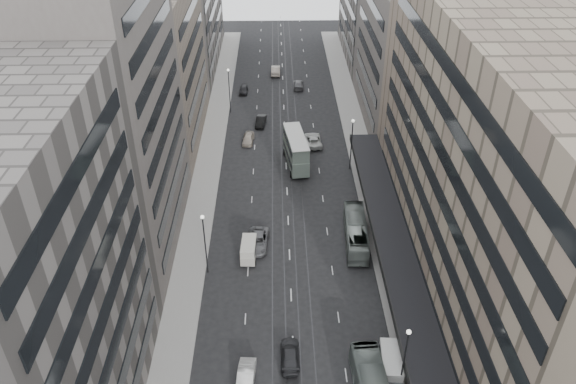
{
  "coord_description": "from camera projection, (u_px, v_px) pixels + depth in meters",
  "views": [
    {
      "loc": [
        -1.39,
        -37.86,
        44.76
      ],
      "look_at": [
        -0.06,
        20.41,
        5.62
      ],
      "focal_mm": 35.0,
      "sensor_mm": 36.0,
      "label": 1
    }
  ],
  "objects": [
    {
      "name": "sedan_3",
      "position": [
        290.0,
        355.0,
        55.17
      ],
      "size": [
        1.95,
        4.76,
        1.38
      ],
      "primitive_type": "imported",
      "rotation": [
        0.0,
        0.0,
        3.14
      ],
      "color": "#272729",
      "rests_on": "ground"
    },
    {
      "name": "sedan_8",
      "position": [
        244.0,
        89.0,
        108.76
      ],
      "size": [
        1.7,
        3.95,
        1.33
      ],
      "primitive_type": "imported",
      "rotation": [
        0.0,
        0.0,
        -0.03
      ],
      "color": "#242326",
      "rests_on": "ground"
    },
    {
      "name": "panel_van",
      "position": [
        249.0,
        250.0,
        67.56
      ],
      "size": [
        2.04,
        3.91,
        2.41
      ],
      "rotation": [
        0.0,
        0.0,
        -0.05
      ],
      "color": "#B8B3A6",
      "rests_on": "ground"
    },
    {
      "name": "lamp_left_near",
      "position": [
        204.0,
        238.0,
        63.28
      ],
      "size": [
        0.44,
        0.44,
        8.32
      ],
      "color": "#262628",
      "rests_on": "ground"
    },
    {
      "name": "building_right_mid",
      "position": [
        413.0,
        53.0,
        93.28
      ],
      "size": [
        15.0,
        28.0,
        24.0
      ],
      "primitive_type": "cube",
      "color": "#504A45",
      "rests_on": "ground"
    },
    {
      "name": "building_left_c",
      "position": [
        147.0,
        66.0,
        87.21
      ],
      "size": [
        15.0,
        28.0,
        25.0
      ],
      "primitive_type": "cube",
      "color": "#6B6053",
      "rests_on": "ground"
    },
    {
      "name": "building_left_a",
      "position": [
        4.0,
        306.0,
        40.99
      ],
      "size": [
        15.0,
        28.0,
        30.0
      ],
      "primitive_type": "cube",
      "color": "#68625E",
      "rests_on": "ground"
    },
    {
      "name": "sidewalk_right",
      "position": [
        363.0,
        160.0,
        87.71
      ],
      "size": [
        4.0,
        125.0,
        0.15
      ],
      "primitive_type": "cube",
      "color": "gray",
      "rests_on": "ground"
    },
    {
      "name": "bus_far",
      "position": [
        356.0,
        232.0,
        70.17
      ],
      "size": [
        3.1,
        10.81,
        2.98
      ],
      "primitive_type": "imported",
      "rotation": [
        0.0,
        0.0,
        3.09
      ],
      "color": "gray",
      "rests_on": "ground"
    },
    {
      "name": "sedan_9",
      "position": [
        276.0,
        70.0,
        116.52
      ],
      "size": [
        1.83,
        5.12,
        1.68
      ],
      "primitive_type": "imported",
      "rotation": [
        0.0,
        0.0,
        3.13
      ],
      "color": "#B2A394",
      "rests_on": "ground"
    },
    {
      "name": "lamp_right_far",
      "position": [
        352.0,
        138.0,
        82.74
      ],
      "size": [
        0.44,
        0.44,
        8.32
      ],
      "color": "#262628",
      "rests_on": "ground"
    },
    {
      "name": "building_left_b",
      "position": [
        96.0,
        117.0,
        62.29
      ],
      "size": [
        15.0,
        26.0,
        34.0
      ],
      "primitive_type": "cube",
      "color": "#504A45",
      "rests_on": "ground"
    },
    {
      "name": "ground",
      "position": [
        293.0,
        351.0,
        56.4
      ],
      "size": [
        220.0,
        220.0,
        0.0
      ],
      "primitive_type": "plane",
      "color": "black",
      "rests_on": "ground"
    },
    {
      "name": "sedan_4",
      "position": [
        248.0,
        138.0,
        92.13
      ],
      "size": [
        2.06,
        4.41,
        1.46
      ],
      "primitive_type": "imported",
      "rotation": [
        0.0,
        0.0,
        -0.08
      ],
      "color": "#A89A8B",
      "rests_on": "ground"
    },
    {
      "name": "sedan_1",
      "position": [
        246.0,
        378.0,
        52.8
      ],
      "size": [
        1.94,
        4.63,
        1.49
      ],
      "primitive_type": "imported",
      "rotation": [
        0.0,
        0.0,
        -0.08
      ],
      "color": "silver",
      "rests_on": "ground"
    },
    {
      "name": "lamp_right_near",
      "position": [
        405.0,
        355.0,
        49.53
      ],
      "size": [
        0.44,
        0.44,
        8.32
      ],
      "color": "#262628",
      "rests_on": "ground"
    },
    {
      "name": "sedan_5",
      "position": [
        261.0,
        121.0,
        97.35
      ],
      "size": [
        2.02,
        4.52,
        1.44
      ],
      "primitive_type": "imported",
      "rotation": [
        0.0,
        0.0,
        -0.11
      ],
      "color": "black",
      "rests_on": "ground"
    },
    {
      "name": "vw_microbus",
      "position": [
        391.0,
        364.0,
        53.42
      ],
      "size": [
        2.39,
        4.7,
        2.46
      ],
      "rotation": [
        0.0,
        0.0,
        -0.08
      ],
      "color": "#5B6063",
      "rests_on": "ground"
    },
    {
      "name": "sedan_7",
      "position": [
        298.0,
        84.0,
        110.75
      ],
      "size": [
        2.1,
        4.82,
        1.38
      ],
      "primitive_type": "imported",
      "rotation": [
        0.0,
        0.0,
        3.1
      ],
      "color": "slate",
      "rests_on": "ground"
    },
    {
      "name": "department_store",
      "position": [
        509.0,
        181.0,
        55.12
      ],
      "size": [
        19.2,
        60.0,
        30.0
      ],
      "color": "#7F715D",
      "rests_on": "ground"
    },
    {
      "name": "sedan_6",
      "position": [
        313.0,
        140.0,
        91.6
      ],
      "size": [
        2.83,
        5.68,
        1.55
      ],
      "primitive_type": "imported",
      "rotation": [
        0.0,
        0.0,
        3.19
      ],
      "color": "beige",
      "rests_on": "ground"
    },
    {
      "name": "lamp_left_far",
      "position": [
        229.0,
        86.0,
        98.97
      ],
      "size": [
        0.44,
        0.44,
        8.32
      ],
      "color": "#262628",
      "rests_on": "ground"
    },
    {
      "name": "sedan_2",
      "position": [
        258.0,
        241.0,
        69.84
      ],
      "size": [
        2.96,
        5.64,
        1.52
      ],
      "primitive_type": "imported",
      "rotation": [
        0.0,
        0.0,
        -0.08
      ],
      "color": "slate",
      "rests_on": "ground"
    },
    {
      "name": "sidewalk_left",
      "position": [
        209.0,
        161.0,
        87.26
      ],
      "size": [
        4.0,
        125.0,
        0.15
      ],
      "primitive_type": "cube",
      "color": "gray",
      "rests_on": "ground"
    },
    {
      "name": "double_decker",
      "position": [
        296.0,
        150.0,
        84.97
      ],
      "size": [
        3.87,
        9.51,
        5.06
      ],
      "rotation": [
        0.0,
        0.0,
        0.14
      ],
      "color": "slate",
      "rests_on": "ground"
    }
  ]
}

